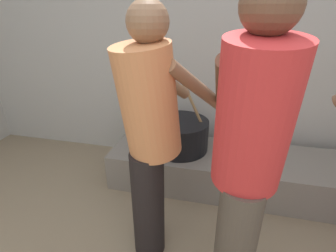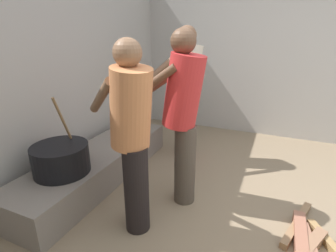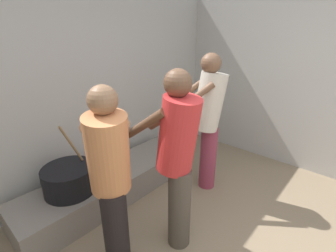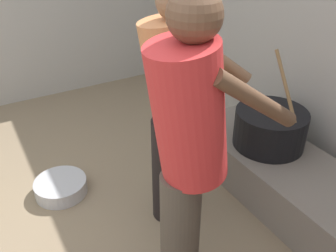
{
  "view_description": "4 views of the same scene",
  "coord_description": "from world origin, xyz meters",
  "px_view_note": "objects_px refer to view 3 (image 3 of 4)",
  "views": [
    {
      "loc": [
        0.17,
        -0.03,
        1.48
      ],
      "look_at": [
        -0.09,
        1.07,
        0.95
      ],
      "focal_mm": 27.11,
      "sensor_mm": 36.0,
      "label": 1
    },
    {
      "loc": [
        -1.75,
        0.2,
        1.53
      ],
      "look_at": [
        0.55,
        1.19,
        0.65
      ],
      "focal_mm": 27.45,
      "sensor_mm": 36.0,
      "label": 2
    },
    {
      "loc": [
        -1.02,
        -0.13,
        1.82
      ],
      "look_at": [
        0.55,
        1.27,
        1.0
      ],
      "focal_mm": 25.16,
      "sensor_mm": 36.0,
      "label": 3
    },
    {
      "loc": [
        1.4,
        0.2,
        1.83
      ],
      "look_at": [
        -0.09,
        1.06,
        0.8
      ],
      "focal_mm": 39.57,
      "sensor_mm": 36.0,
      "label": 4
    }
  ],
  "objects_px": {
    "cooking_pot_main": "(69,179)",
    "cook_in_cream_shirt": "(208,116)",
    "cook_in_orange_shirt": "(110,174)",
    "cook_in_red_shirt": "(177,154)"
  },
  "relations": [
    {
      "from": "cooking_pot_main",
      "to": "cook_in_orange_shirt",
      "type": "distance_m",
      "value": 0.89
    },
    {
      "from": "cooking_pot_main",
      "to": "cook_in_cream_shirt",
      "type": "height_order",
      "value": "cook_in_cream_shirt"
    },
    {
      "from": "cook_in_cream_shirt",
      "to": "cook_in_red_shirt",
      "type": "distance_m",
      "value": 0.94
    },
    {
      "from": "cooking_pot_main",
      "to": "cook_in_orange_shirt",
      "type": "xyz_separation_m",
      "value": [
        -0.02,
        -0.79,
        0.41
      ]
    },
    {
      "from": "cook_in_orange_shirt",
      "to": "cook_in_cream_shirt",
      "type": "distance_m",
      "value": 1.4
    },
    {
      "from": "cook_in_cream_shirt",
      "to": "cooking_pot_main",
      "type": "bearing_deg",
      "value": 152.25
    },
    {
      "from": "cooking_pot_main",
      "to": "cook_in_cream_shirt",
      "type": "distance_m",
      "value": 1.63
    },
    {
      "from": "cooking_pot_main",
      "to": "cook_in_red_shirt",
      "type": "height_order",
      "value": "cook_in_red_shirt"
    },
    {
      "from": "cooking_pot_main",
      "to": "cook_in_cream_shirt",
      "type": "relative_size",
      "value": 0.44
    },
    {
      "from": "cook_in_orange_shirt",
      "to": "cook_in_cream_shirt",
      "type": "bearing_deg",
      "value": 2.73
    }
  ]
}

